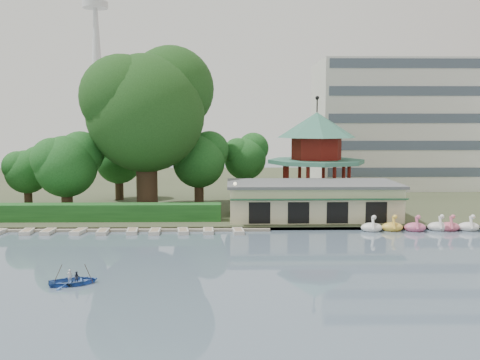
{
  "coord_description": "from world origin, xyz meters",
  "views": [
    {
      "loc": [
        1.04,
        -35.87,
        10.85
      ],
      "look_at": [
        2.0,
        18.0,
        5.0
      ],
      "focal_mm": 40.0,
      "sensor_mm": 36.0,
      "label": 1
    }
  ],
  "objects_px": {
    "rowboat_with_passengers": "(73,278)",
    "boathouse": "(312,200)",
    "big_tree": "(147,105)",
    "dock": "(101,229)",
    "pavilion": "(316,149)"
  },
  "relations": [
    {
      "from": "big_tree",
      "to": "boathouse",
      "type": "bearing_deg",
      "value": -18.39
    },
    {
      "from": "rowboat_with_passengers",
      "to": "boathouse",
      "type": "bearing_deg",
      "value": 49.31
    },
    {
      "from": "dock",
      "to": "pavilion",
      "type": "bearing_deg",
      "value": 31.66
    },
    {
      "from": "dock",
      "to": "big_tree",
      "type": "distance_m",
      "value": 17.15
    },
    {
      "from": "boathouse",
      "to": "rowboat_with_passengers",
      "type": "xyz_separation_m",
      "value": [
        -19.54,
        -22.72,
        -1.91
      ]
    },
    {
      "from": "dock",
      "to": "big_tree",
      "type": "bearing_deg",
      "value": 73.86
    },
    {
      "from": "rowboat_with_passengers",
      "to": "big_tree",
      "type": "bearing_deg",
      "value": 88.56
    },
    {
      "from": "boathouse",
      "to": "pavilion",
      "type": "distance_m",
      "value": 11.43
    },
    {
      "from": "dock",
      "to": "rowboat_with_passengers",
      "type": "xyz_separation_m",
      "value": [
        2.46,
        -17.95,
        0.34
      ]
    },
    {
      "from": "dock",
      "to": "pavilion",
      "type": "xyz_separation_m",
      "value": [
        24.0,
        14.8,
        7.36
      ]
    },
    {
      "from": "big_tree",
      "to": "rowboat_with_passengers",
      "type": "relative_size",
      "value": 3.8
    },
    {
      "from": "big_tree",
      "to": "dock",
      "type": "bearing_deg",
      "value": -106.14
    },
    {
      "from": "dock",
      "to": "pavilion",
      "type": "distance_m",
      "value": 29.14
    },
    {
      "from": "dock",
      "to": "boathouse",
      "type": "height_order",
      "value": "boathouse"
    },
    {
      "from": "pavilion",
      "to": "rowboat_with_passengers",
      "type": "bearing_deg",
      "value": -123.33
    }
  ]
}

